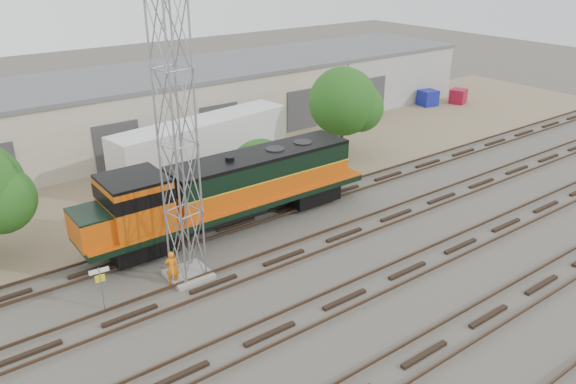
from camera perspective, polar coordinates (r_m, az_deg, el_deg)
ground at (r=29.37m, az=7.68°, el=-5.57°), size 140.00×140.00×0.00m
dirt_strip at (r=40.35m, az=-7.19°, el=2.83°), size 80.00×16.00×0.02m
tracks at (r=27.58m, az=12.03°, el=-7.80°), size 80.00×20.40×0.28m
warehouse at (r=46.39m, az=-12.30°, el=8.67°), size 58.40×10.40×5.30m
locomotive at (r=30.16m, az=-6.29°, el=0.22°), size 16.67×2.92×4.01m
signal_tower at (r=24.40m, az=-11.09°, el=4.28°), size 1.91×1.91×12.95m
sign_post at (r=25.02m, az=-18.52°, el=-8.53°), size 0.83×0.11×2.03m
worker at (r=26.28m, az=-11.69°, el=-7.54°), size 0.72×0.62×1.68m
semi_trailer at (r=37.71m, az=-8.25°, el=5.24°), size 13.00×4.38×3.93m
dumpster_blue at (r=56.86m, az=14.02°, el=9.25°), size 1.80×1.72×1.50m
dumpster_red at (r=58.53m, az=16.90°, el=9.29°), size 1.89×1.83×1.40m
tree_mid at (r=34.10m, az=-2.30°, el=1.97°), size 4.15×3.95×3.95m
tree_east at (r=40.58m, az=6.04°, el=8.96°), size 5.13×4.88×6.59m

